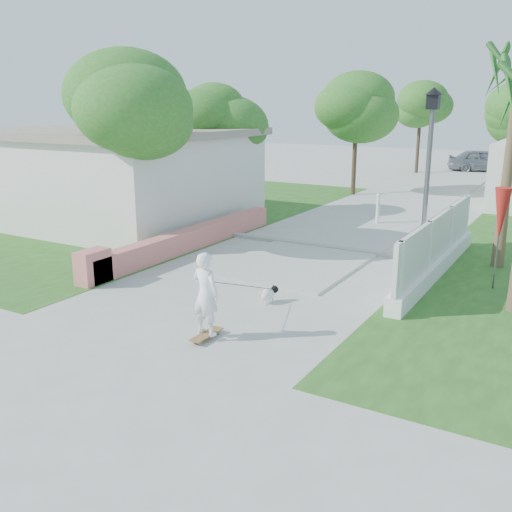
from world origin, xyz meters
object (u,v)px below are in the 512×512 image
Objects in this scene: skateboarder at (225,288)px; dog at (269,294)px; patio_umbrella at (501,216)px; parked_car at (483,161)px; bollard at (378,208)px; street_lamp at (428,172)px.

dog is (0.09, 1.51, -0.53)m from skateboarder.
dog is (-3.93, -3.39, -1.49)m from patio_umbrella.
parked_car is at bearing -84.30° from skateboarder.
dog is at bearing 160.63° from parked_car.
parked_car is at bearing 100.04° from patio_umbrella.
bollard is 8.93m from dog.
bollard is at bearing 117.26° from dog.
skateboarder is at bearing -129.32° from patio_umbrella.
dog is at bearing -114.81° from street_lamp.
skateboarder is at bearing 160.43° from parked_car.
bollard is at bearing 129.91° from patio_umbrella.
street_lamp is at bearing 165.80° from parked_car.
street_lamp is 1.59× the size of skateboarder.
bollard is (-2.70, 4.50, -1.84)m from street_lamp.
parked_car is at bearing 95.82° from street_lamp.
bollard is 10.42m from skateboarder.
street_lamp reaches higher than dog.
street_lamp is 4.07× the size of bollard.
skateboarder is 5.50× the size of dog.
dog is (-2.03, -4.39, -2.23)m from street_lamp.
patio_umbrella is at bearing 170.02° from parked_car.
street_lamp is 8.76× the size of dog.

